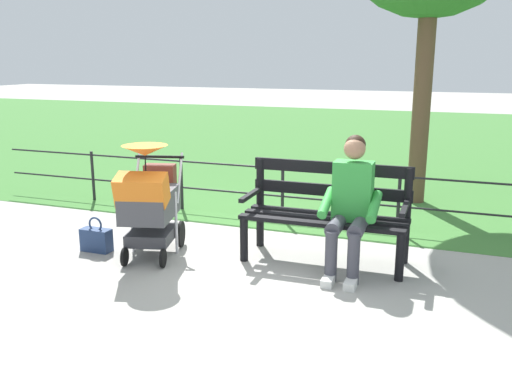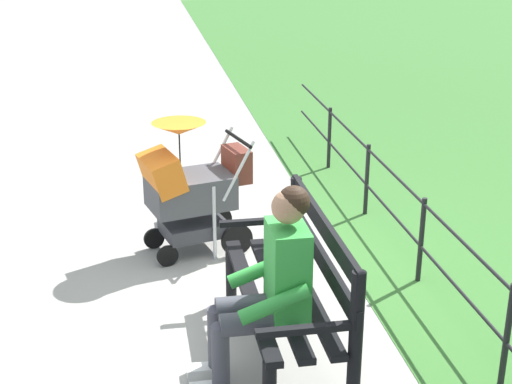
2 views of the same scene
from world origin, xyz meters
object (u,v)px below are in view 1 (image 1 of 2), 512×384
object	(u,v)px
park_bench	(327,208)
handbag	(96,239)
person_on_bench	(351,201)
stroller	(149,200)

from	to	relation	value
park_bench	handbag	world-z (taller)	park_bench
park_bench	person_on_bench	size ratio (longest dim) A/B	1.26
park_bench	person_on_bench	world-z (taller)	person_on_bench
person_on_bench	park_bench	bearing A→B (deg)	-39.33
park_bench	stroller	bearing A→B (deg)	18.06
park_bench	handbag	bearing A→B (deg)	14.67
park_bench	stroller	world-z (taller)	stroller
stroller	handbag	size ratio (longest dim) A/B	3.11
stroller	handbag	world-z (taller)	stroller
handbag	stroller	bearing A→B (deg)	-174.85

